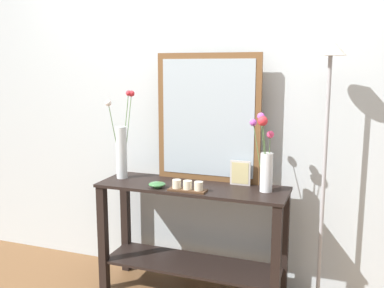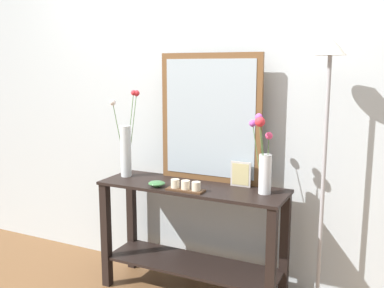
% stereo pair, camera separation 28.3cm
% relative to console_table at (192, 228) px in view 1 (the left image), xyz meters
% --- Properties ---
extents(wall_back, '(6.40, 0.08, 2.70)m').
position_rel_console_table_xyz_m(wall_back, '(0.00, 0.32, 0.88)').
color(wall_back, '#B2BCC1').
rests_on(wall_back, ground).
extents(console_table, '(1.26, 0.40, 0.76)m').
position_rel_console_table_xyz_m(console_table, '(0.00, 0.00, 0.00)').
color(console_table, black).
rests_on(console_table, ground).
extents(mirror_leaning, '(0.72, 0.03, 0.86)m').
position_rel_console_table_xyz_m(mirror_leaning, '(0.05, 0.17, 0.73)').
color(mirror_leaning, brown).
rests_on(mirror_leaning, console_table).
extents(tall_vase_left, '(0.14, 0.20, 0.61)m').
position_rel_console_table_xyz_m(tall_vase_left, '(-0.53, 0.02, 0.52)').
color(tall_vase_left, silver).
rests_on(tall_vase_left, console_table).
extents(vase_right, '(0.16, 0.16, 0.50)m').
position_rel_console_table_xyz_m(vase_right, '(0.48, 0.02, 0.50)').
color(vase_right, silver).
rests_on(vase_right, console_table).
extents(candle_tray, '(0.24, 0.09, 0.07)m').
position_rel_console_table_xyz_m(candle_tray, '(0.02, -0.13, 0.33)').
color(candle_tray, '#472D1C').
rests_on(candle_tray, console_table).
extents(picture_frame_small, '(0.14, 0.01, 0.16)m').
position_rel_console_table_xyz_m(picture_frame_small, '(0.30, 0.12, 0.38)').
color(picture_frame_small, '#B7B2AD').
rests_on(picture_frame_small, console_table).
extents(decorative_bowl, '(0.11, 0.11, 0.04)m').
position_rel_console_table_xyz_m(decorative_bowl, '(-0.20, -0.12, 0.32)').
color(decorative_bowl, '#38703D').
rests_on(decorative_bowl, console_table).
extents(floor_lamp, '(0.24, 0.24, 1.70)m').
position_rel_console_table_xyz_m(floor_lamp, '(0.83, 0.06, 0.68)').
color(floor_lamp, '#9E9EA3').
rests_on(floor_lamp, ground).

